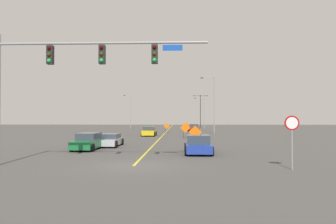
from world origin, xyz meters
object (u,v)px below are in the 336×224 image
Objects in this scene: traffic_signal_assembly at (71,66)px; car_blue_approaching at (198,145)px; construction_sign_right_shoulder at (195,133)px; car_yellow_far at (149,131)px; street_lamp_mid_left at (200,108)px; car_red_distant at (194,128)px; stop_sign at (292,132)px; street_lamp_far_right at (130,110)px; street_lamp_mid_right at (203,111)px; construction_sign_median_far at (185,128)px; car_silver_near at (110,140)px; car_green_passing at (88,142)px; street_lamp_near_left at (213,103)px; construction_sign_right_lane at (167,126)px; construction_sign_left_shoulder at (187,125)px.

car_blue_approaching is at bearing 40.76° from traffic_signal_assembly.
construction_sign_right_shoulder is 18.33m from car_yellow_far.
construction_sign_right_shoulder is (-4.14, -56.39, -3.91)m from street_lamp_mid_left.
car_blue_approaching is 1.14× the size of car_red_distant.
stop_sign is 0.69× the size of car_yellow_far.
street_lamp_far_right is 17.66m from street_lamp_mid_right.
traffic_signal_assembly is 5.93× the size of construction_sign_median_far.
car_silver_near is at bearing -119.93° from construction_sign_median_far.
car_yellow_far is at bearing 108.76° from stop_sign.
street_lamp_far_right reaches higher than car_blue_approaching.
car_green_passing is at bearing -98.94° from car_yellow_far.
car_yellow_far is (-10.05, -6.68, -4.55)m from street_lamp_near_left.
construction_sign_right_shoulder is 0.98× the size of construction_sign_median_far.
stop_sign is 42.44m from construction_sign_right_lane.
car_red_distant is 0.89× the size of car_green_passing.
construction_sign_right_shoulder is at bearing -82.53° from construction_sign_right_lane.
car_green_passing is (-9.03, 2.52, 0.03)m from car_blue_approaching.
construction_sign_right_shoulder is 31.79m from car_red_distant.
car_blue_approaching is at bearing -98.13° from street_lamp_near_left.
street_lamp_near_left is 10.17m from construction_sign_right_lane.
construction_sign_median_far is (-4.83, -11.14, -3.96)m from street_lamp_near_left.
street_lamp_near_left reaches higher than street_lamp_mid_left.
car_yellow_far reaches higher than car_silver_near.
construction_sign_right_lane is 29.10m from construction_sign_right_shoulder.
car_silver_near is at bearing 70.20° from car_green_passing.
traffic_signal_assembly is 12.41m from stop_sign.
street_lamp_mid_right is (-0.03, 61.10, 2.30)m from stop_sign.
traffic_signal_assembly reaches higher than construction_sign_right_shoulder.
construction_sign_right_lane is at bearing 101.03° from stop_sign.
street_lamp_near_left is 2.15× the size of car_silver_near.
construction_sign_right_lane reaches higher than car_silver_near.
stop_sign is at bearing -4.61° from traffic_signal_assembly.
car_red_distant is at bearing 78.67° from traffic_signal_assembly.
car_silver_near is (-12.27, 13.07, -1.38)m from stop_sign.
car_yellow_far is at bearing -100.42° from construction_sign_right_lane.
street_lamp_mid_left is at bearing 91.17° from street_lamp_mid_right.
street_lamp_far_right is 48.88m from construction_sign_right_shoulder.
traffic_signal_assembly is 61.31m from street_lamp_mid_right.
construction_sign_median_far is 0.44× the size of car_blue_approaching.
car_green_passing is (-1.15, -3.19, 0.09)m from car_silver_near.
street_lamp_far_right is at bearing 133.80° from car_red_distant.
street_lamp_mid_right is 48.60m from construction_sign_right_shoulder.
construction_sign_median_far is (-4.82, -43.50, -3.90)m from street_lamp_mid_left.
car_silver_near is at bearing -102.71° from construction_sign_left_shoulder.
street_lamp_far_right is 20.71m from construction_sign_right_lane.
street_lamp_near_left reaches higher than construction_sign_left_shoulder.
street_lamp_far_right reaches higher than stop_sign.
street_lamp_far_right is 2.03× the size of car_yellow_far.
construction_sign_left_shoulder is (-4.12, -20.82, -4.01)m from street_lamp_mid_left.
traffic_signal_assembly is 2.64× the size of car_green_passing.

